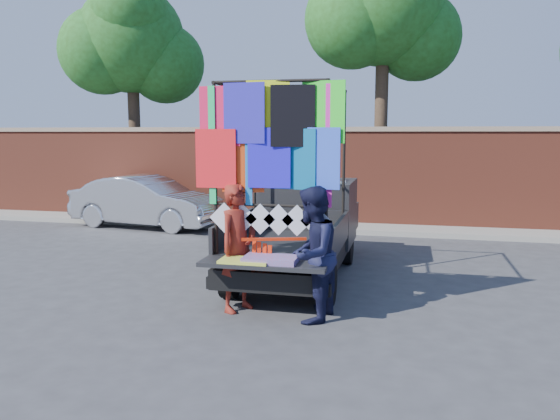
% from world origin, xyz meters
% --- Properties ---
extents(ground, '(90.00, 90.00, 0.00)m').
position_xyz_m(ground, '(0.00, 0.00, 0.00)').
color(ground, '#38383A').
rests_on(ground, ground).
extents(brick_wall, '(30.00, 0.45, 2.61)m').
position_xyz_m(brick_wall, '(0.00, 7.00, 1.33)').
color(brick_wall, brown).
rests_on(brick_wall, ground).
extents(curb, '(30.00, 1.20, 0.12)m').
position_xyz_m(curb, '(0.00, 6.30, 0.06)').
color(curb, gray).
rests_on(curb, ground).
extents(tree_left, '(4.20, 3.30, 7.05)m').
position_xyz_m(tree_left, '(-6.48, 8.12, 5.12)').
color(tree_left, '#38281C').
rests_on(tree_left, ground).
extents(tree_mid, '(4.20, 3.30, 7.73)m').
position_xyz_m(tree_mid, '(1.02, 8.12, 5.70)').
color(tree_mid, '#38281C').
rests_on(tree_mid, ground).
extents(pickup_truck, '(1.99, 5.00, 3.15)m').
position_xyz_m(pickup_truck, '(-0.04, 2.15, 0.80)').
color(pickup_truck, black).
rests_on(pickup_truck, ground).
extents(sedan, '(4.23, 2.00, 1.34)m').
position_xyz_m(sedan, '(-4.86, 5.64, 0.67)').
color(sedan, silver).
rests_on(sedan, ground).
extents(woman, '(0.67, 0.77, 1.78)m').
position_xyz_m(woman, '(-0.48, -0.33, 0.89)').
color(woman, maroon).
rests_on(woman, ground).
extents(man, '(0.79, 0.95, 1.78)m').
position_xyz_m(man, '(0.58, -0.51, 0.89)').
color(man, '#151735').
rests_on(man, ground).
extents(streamer_bundle, '(0.85, 0.30, 0.60)m').
position_xyz_m(streamer_bundle, '(-0.05, -0.44, 0.87)').
color(streamer_bundle, red).
rests_on(streamer_bundle, ground).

